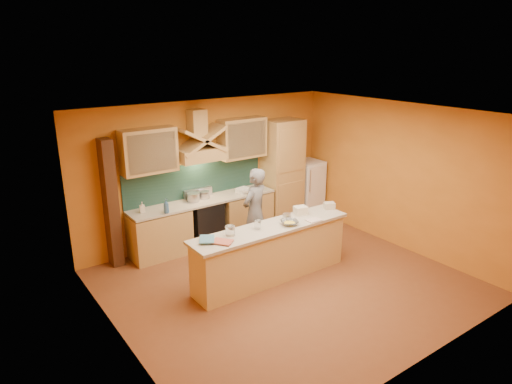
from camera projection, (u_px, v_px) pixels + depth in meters
floor at (286, 283)px, 7.60m from camera, size 5.50×5.00×0.01m
ceiling at (290, 115)px, 6.74m from camera, size 5.50×5.00×0.01m
wall_back at (209, 170)px, 9.10m from camera, size 5.50×0.02×2.80m
wall_front at (427, 263)px, 5.23m from camera, size 5.50×0.02×2.80m
wall_left at (117, 247)px, 5.64m from camera, size 0.02×5.00×2.80m
wall_right at (400, 176)px, 8.69m from camera, size 0.02×5.00×2.80m
base_cabinet_left at (160, 234)px, 8.47m from camera, size 1.10×0.60×0.86m
base_cabinet_right at (244, 213)px, 9.53m from camera, size 1.10×0.60×0.86m
counter_top at (204, 201)px, 8.86m from camera, size 3.00×0.62×0.04m
stove at (205, 222)px, 8.99m from camera, size 0.60×0.58×0.90m
backsplash at (196, 180)px, 8.97m from camera, size 3.00×0.03×0.70m
range_hood at (201, 154)px, 8.61m from camera, size 0.92×0.50×0.24m
hood_chimney at (197, 123)px, 8.51m from camera, size 0.30×0.30×0.50m
upper_cabinet_left at (149, 151)px, 8.06m from camera, size 1.00×0.35×0.80m
upper_cabinet_right at (242, 138)px, 9.17m from camera, size 1.00×0.35×0.80m
pantry_column at (282, 173)px, 9.86m from camera, size 0.80×0.60×2.30m
fridge at (307, 189)px, 10.43m from camera, size 0.58×0.60×1.30m
trim_column_left at (111, 204)px, 7.92m from camera, size 0.20×0.30×2.30m
island_body at (271, 254)px, 7.64m from camera, size 2.80×0.55×0.88m
island_top at (271, 228)px, 7.49m from camera, size 2.90×0.62×0.05m
person at (255, 212)px, 8.44m from camera, size 0.70×0.57×1.67m
pot_large at (193, 198)px, 8.75m from camera, size 0.30×0.30×0.17m
pot_small at (204, 196)px, 8.93m from camera, size 0.22×0.22×0.13m
soap_bottle_a at (142, 207)px, 8.15m from camera, size 0.11×0.11×0.20m
soap_bottle_b at (166, 206)px, 8.11m from camera, size 0.12×0.12×0.26m
bowl_back at (245, 191)px, 9.24m from camera, size 0.33×0.33×0.08m
dish_rack at (243, 190)px, 9.28m from camera, size 0.29×0.25×0.09m
book_lower at (220, 245)px, 6.76m from camera, size 0.36×0.37×0.03m
book_upper at (199, 239)px, 6.90m from camera, size 0.35×0.38×0.02m
jar_large at (230, 231)px, 7.11m from camera, size 0.19×0.19×0.16m
jar_small at (258, 225)px, 7.36m from camera, size 0.14×0.14×0.15m
kitchen_scale at (287, 217)px, 7.75m from camera, size 0.12×0.12×0.09m
mixing_bowl at (290, 223)px, 7.55m from camera, size 0.37×0.37×0.07m
cloth at (314, 220)px, 7.73m from camera, size 0.25×0.19×0.02m
grocery_bag_a at (301, 210)px, 8.00m from camera, size 0.25×0.22×0.14m
grocery_bag_b at (329, 206)px, 8.28m from camera, size 0.23×0.21×0.11m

